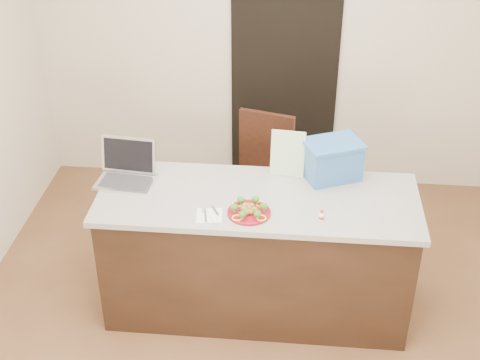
# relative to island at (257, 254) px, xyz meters

# --- Properties ---
(ground) EXTENTS (4.00, 4.00, 0.00)m
(ground) POSITION_rel_island_xyz_m (0.00, -0.25, -0.46)
(ground) COLOR brown
(ground) RESTS_ON ground
(room_shell) EXTENTS (4.00, 4.00, 4.00)m
(room_shell) POSITION_rel_island_xyz_m (0.00, -0.25, 1.16)
(room_shell) COLOR white
(room_shell) RESTS_ON ground
(doorway) EXTENTS (0.90, 0.02, 2.00)m
(doorway) POSITION_rel_island_xyz_m (0.10, 1.73, 0.54)
(doorway) COLOR black
(doorway) RESTS_ON ground
(island) EXTENTS (2.06, 0.76, 0.92)m
(island) POSITION_rel_island_xyz_m (0.00, 0.00, 0.00)
(island) COLOR black
(island) RESTS_ON ground
(plate) EXTENTS (0.27, 0.27, 0.02)m
(plate) POSITION_rel_island_xyz_m (-0.04, -0.19, 0.47)
(plate) COLOR maroon
(plate) RESTS_ON island
(meatballs) EXTENTS (0.11, 0.11, 0.04)m
(meatballs) POSITION_rel_island_xyz_m (-0.04, -0.19, 0.49)
(meatballs) COLOR olive
(meatballs) RESTS_ON plate
(broccoli) EXTENTS (0.23, 0.22, 0.04)m
(broccoli) POSITION_rel_island_xyz_m (-0.04, -0.19, 0.51)
(broccoli) COLOR #255216
(broccoli) RESTS_ON plate
(pepper_rings) EXTENTS (0.22, 0.22, 0.01)m
(pepper_rings) POSITION_rel_island_xyz_m (-0.04, -0.19, 0.48)
(pepper_rings) COLOR yellow
(pepper_rings) RESTS_ON plate
(napkin) EXTENTS (0.17, 0.17, 0.01)m
(napkin) POSITION_rel_island_xyz_m (-0.28, -0.24, 0.46)
(napkin) COLOR silver
(napkin) RESTS_ON island
(fork) EXTENTS (0.04, 0.15, 0.00)m
(fork) POSITION_rel_island_xyz_m (-0.30, -0.23, 0.47)
(fork) COLOR #A9A9AE
(fork) RESTS_ON napkin
(knife) EXTENTS (0.06, 0.19, 0.01)m
(knife) POSITION_rel_island_xyz_m (-0.25, -0.26, 0.47)
(knife) COLOR white
(knife) RESTS_ON napkin
(yogurt_bottle) EXTENTS (0.03, 0.03, 0.07)m
(yogurt_bottle) POSITION_rel_island_xyz_m (0.40, -0.22, 0.49)
(yogurt_bottle) COLOR white
(yogurt_bottle) RESTS_ON island
(laptop) EXTENTS (0.39, 0.33, 0.26)m
(laptop) POSITION_rel_island_xyz_m (-0.88, 0.15, 0.53)
(laptop) COLOR silver
(laptop) RESTS_ON island
(leaflet) EXTENTS (0.23, 0.07, 0.32)m
(leaflet) POSITION_rel_island_xyz_m (0.17, 0.29, 0.62)
(leaflet) COLOR white
(leaflet) RESTS_ON island
(blue_box) EXTENTS (0.44, 0.39, 0.26)m
(blue_box) POSITION_rel_island_xyz_m (0.47, 0.29, 0.59)
(blue_box) COLOR #2C5E9F
(blue_box) RESTS_ON island
(chair) EXTENTS (0.54, 0.55, 1.00)m
(chair) POSITION_rel_island_xyz_m (-0.01, 0.94, 0.11)
(chair) COLOR #371A10
(chair) RESTS_ON ground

